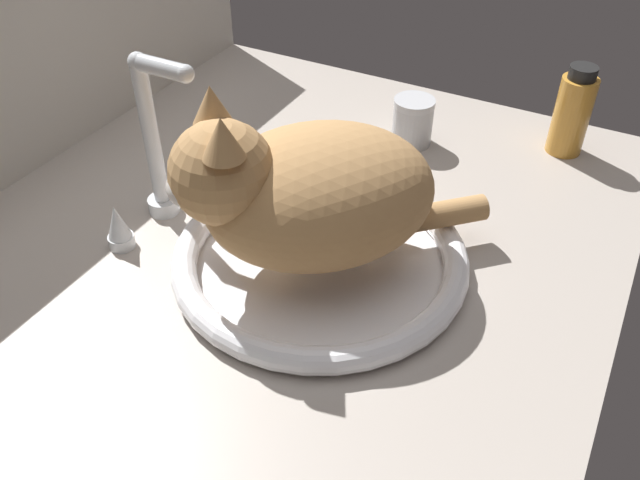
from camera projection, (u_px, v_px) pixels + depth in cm
name	position (u px, v px, depth cm)	size (l,w,h in cm)	color
countertop	(262.00, 273.00, 79.63)	(105.32, 78.97, 3.00)	#ADA399
sink_basin	(320.00, 257.00, 77.55)	(34.74, 34.74, 3.01)	white
faucet	(159.00, 158.00, 81.37)	(19.58, 9.68, 21.92)	silver
cat	(302.00, 192.00, 70.94)	(31.81, 31.98, 20.06)	tan
metal_jar	(413.00, 121.00, 98.03)	(6.08, 6.08, 7.16)	#B2B5BA
amber_bottle	(572.00, 113.00, 94.56)	(5.15, 5.15, 13.32)	gold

